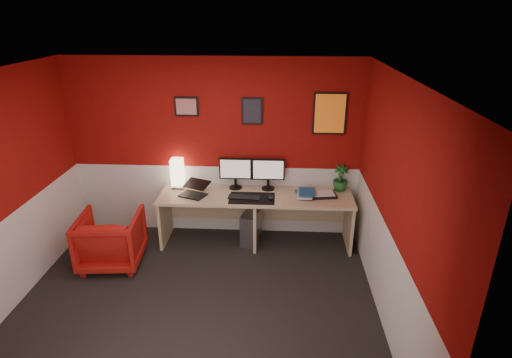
# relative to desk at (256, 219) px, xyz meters

# --- Properties ---
(ground) EXTENTS (4.00, 3.50, 0.01)m
(ground) POSITION_rel_desk_xyz_m (-0.59, -1.41, -0.36)
(ground) COLOR black
(ground) RESTS_ON ground
(ceiling) EXTENTS (4.00, 3.50, 0.01)m
(ceiling) POSITION_rel_desk_xyz_m (-0.59, -1.41, 2.13)
(ceiling) COLOR white
(ceiling) RESTS_ON ground
(wall_back) EXTENTS (4.00, 0.01, 2.50)m
(wall_back) POSITION_rel_desk_xyz_m (-0.59, 0.34, 0.89)
(wall_back) COLOR maroon
(wall_back) RESTS_ON ground
(wall_front) EXTENTS (4.00, 0.01, 2.50)m
(wall_front) POSITION_rel_desk_xyz_m (-0.59, -3.16, 0.89)
(wall_front) COLOR maroon
(wall_front) RESTS_ON ground
(wall_right) EXTENTS (0.01, 3.50, 2.50)m
(wall_right) POSITION_rel_desk_xyz_m (1.41, -1.41, 0.89)
(wall_right) COLOR maroon
(wall_right) RESTS_ON ground
(wainscot_back) EXTENTS (4.00, 0.01, 1.00)m
(wainscot_back) POSITION_rel_desk_xyz_m (-0.59, 0.34, 0.14)
(wainscot_back) COLOR silver
(wainscot_back) RESTS_ON ground
(wainscot_left) EXTENTS (0.01, 3.50, 1.00)m
(wainscot_left) POSITION_rel_desk_xyz_m (-2.58, -1.41, 0.14)
(wainscot_left) COLOR silver
(wainscot_left) RESTS_ON ground
(wainscot_right) EXTENTS (0.01, 3.50, 1.00)m
(wainscot_right) POSITION_rel_desk_xyz_m (1.41, -1.41, 0.14)
(wainscot_right) COLOR silver
(wainscot_right) RESTS_ON ground
(desk) EXTENTS (2.60, 0.65, 0.73)m
(desk) POSITION_rel_desk_xyz_m (0.00, 0.00, 0.00)
(desk) COLOR tan
(desk) RESTS_ON ground
(shoji_lamp) EXTENTS (0.16, 0.16, 0.40)m
(shoji_lamp) POSITION_rel_desk_xyz_m (-1.10, 0.21, 0.56)
(shoji_lamp) COLOR #FFE5B2
(shoji_lamp) RESTS_ON desk
(laptop) EXTENTS (0.39, 0.34, 0.22)m
(laptop) POSITION_rel_desk_xyz_m (-0.84, -0.06, 0.47)
(laptop) COLOR black
(laptop) RESTS_ON desk
(monitor_left) EXTENTS (0.45, 0.06, 0.58)m
(monitor_left) POSITION_rel_desk_xyz_m (-0.29, 0.23, 0.66)
(monitor_left) COLOR black
(monitor_left) RESTS_ON desk
(monitor_right) EXTENTS (0.45, 0.06, 0.58)m
(monitor_right) POSITION_rel_desk_xyz_m (0.16, 0.22, 0.66)
(monitor_right) COLOR black
(monitor_right) RESTS_ON desk
(desk_mat) EXTENTS (0.60, 0.38, 0.01)m
(desk_mat) POSITION_rel_desk_xyz_m (-0.05, -0.10, 0.37)
(desk_mat) COLOR black
(desk_mat) RESTS_ON desk
(keyboard) EXTENTS (0.43, 0.17, 0.02)m
(keyboard) POSITION_rel_desk_xyz_m (-0.15, -0.10, 0.38)
(keyboard) COLOR black
(keyboard) RESTS_ON desk_mat
(mouse) EXTENTS (0.07, 0.11, 0.03)m
(mouse) POSITION_rel_desk_xyz_m (0.20, -0.12, 0.39)
(mouse) COLOR black
(mouse) RESTS_ON desk_mat
(book_bottom) EXTENTS (0.30, 0.34, 0.03)m
(book_bottom) POSITION_rel_desk_xyz_m (0.57, 0.01, 0.38)
(book_bottom) COLOR #1D5788
(book_bottom) RESTS_ON desk
(book_middle) EXTENTS (0.23, 0.30, 0.02)m
(book_middle) POSITION_rel_desk_xyz_m (0.55, -0.02, 0.40)
(book_middle) COLOR silver
(book_middle) RESTS_ON book_bottom
(book_top) EXTENTS (0.23, 0.30, 0.03)m
(book_top) POSITION_rel_desk_xyz_m (0.57, -0.00, 0.43)
(book_top) COLOR #1D5788
(book_top) RESTS_ON book_middle
(zen_tray) EXTENTS (0.38, 0.29, 0.03)m
(zen_tray) POSITION_rel_desk_xyz_m (0.89, 0.04, 0.38)
(zen_tray) COLOR black
(zen_tray) RESTS_ON desk
(potted_plant) EXTENTS (0.21, 0.21, 0.36)m
(potted_plant) POSITION_rel_desk_xyz_m (1.15, 0.23, 0.55)
(potted_plant) COLOR #19591E
(potted_plant) RESTS_ON desk
(pc_tower) EXTENTS (0.29, 0.48, 0.45)m
(pc_tower) POSITION_rel_desk_xyz_m (-0.07, 0.05, -0.14)
(pc_tower) COLOR #99999E
(pc_tower) RESTS_ON ground
(armchair) EXTENTS (0.80, 0.82, 0.69)m
(armchair) POSITION_rel_desk_xyz_m (-1.81, -0.60, -0.02)
(armchair) COLOR #B11A13
(armchair) RESTS_ON ground
(art_left) EXTENTS (0.32, 0.02, 0.26)m
(art_left) POSITION_rel_desk_xyz_m (-0.94, 0.33, 1.49)
(art_left) COLOR red
(art_left) RESTS_ON wall_back
(art_center) EXTENTS (0.28, 0.02, 0.36)m
(art_center) POSITION_rel_desk_xyz_m (-0.07, 0.33, 1.44)
(art_center) COLOR black
(art_center) RESTS_ON wall_back
(art_right) EXTENTS (0.44, 0.02, 0.56)m
(art_right) POSITION_rel_desk_xyz_m (0.95, 0.33, 1.42)
(art_right) COLOR orange
(art_right) RESTS_ON wall_back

